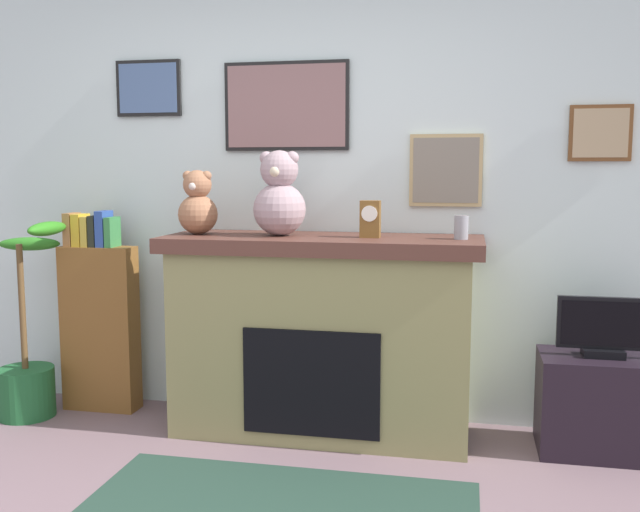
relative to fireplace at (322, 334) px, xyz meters
name	(u,v)px	position (x,y,z in m)	size (l,w,h in m)	color
back_wall	(303,194)	(-0.19, 0.35, 0.75)	(5.20, 0.15, 2.60)	silver
fireplace	(322,334)	(0.00, 0.00, 0.00)	(1.71, 0.64, 1.09)	#878151
bookshelf	(99,320)	(-1.39, 0.09, 0.00)	(0.45, 0.16, 1.20)	brown
potted_plant	(25,357)	(-1.75, -0.13, -0.19)	(0.52, 0.54, 1.15)	#1E592D
tv_stand	(600,405)	(1.45, -0.01, -0.30)	(0.61, 0.40, 0.50)	black
television	(604,330)	(1.45, -0.01, 0.09)	(0.46, 0.14, 0.31)	black
area_rug	(277,510)	(0.00, -0.97, -0.55)	(1.70, 0.90, 0.01)	#233B30
candle_jar	(461,227)	(0.73, -0.02, 0.60)	(0.07, 0.07, 0.12)	gray
mantel_clock	(370,219)	(0.26, -0.02, 0.64)	(0.10, 0.08, 0.20)	brown
teddy_bear_grey	(198,205)	(-0.70, -0.02, 0.70)	(0.22, 0.22, 0.36)	#986547
teddy_bear_tan	(279,198)	(-0.23, -0.02, 0.75)	(0.29, 0.29, 0.46)	#A1878D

